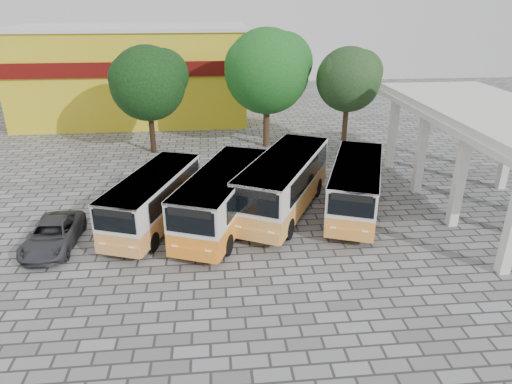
{
  "coord_description": "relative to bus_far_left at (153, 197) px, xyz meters",
  "views": [
    {
      "loc": [
        -4.05,
        -17.68,
        10.66
      ],
      "look_at": [
        -1.93,
        3.52,
        1.5
      ],
      "focal_mm": 32.0,
      "sensor_mm": 36.0,
      "label": 1
    }
  ],
  "objects": [
    {
      "name": "tree_right",
      "position": [
        12.92,
        11.29,
        3.81
      ],
      "size": [
        4.83,
        4.6,
        7.5
      ],
      "color": "#483720",
      "rests_on": "ground"
    },
    {
      "name": "bus_far_left",
      "position": [
        0.0,
        0.0,
        0.0
      ],
      "size": [
        4.54,
        7.85,
        2.65
      ],
      "rotation": [
        0.0,
        0.0,
        -0.34
      ],
      "color": "#E0964A",
      "rests_on": "ground"
    },
    {
      "name": "bus_far_right",
      "position": [
        10.4,
        0.47,
        0.07
      ],
      "size": [
        4.9,
        8.22,
        2.77
      ],
      "rotation": [
        0.0,
        0.0,
        -0.36
      ],
      "color": "gold",
      "rests_on": "ground"
    },
    {
      "name": "ground",
      "position": [
        7.06,
        -3.27,
        -1.53
      ],
      "size": [
        90.0,
        90.0,
        0.0
      ],
      "primitive_type": "plane",
      "color": "#606060",
      "rests_on": "ground"
    },
    {
      "name": "shophouse_block",
      "position": [
        -3.94,
        22.71,
        2.63
      ],
      "size": [
        20.4,
        10.4,
        8.3
      ],
      "color": "gold",
      "rests_on": "ground"
    },
    {
      "name": "bus_centre_right",
      "position": [
        6.67,
        0.9,
        0.24
      ],
      "size": [
        6.13,
        9.14,
        3.06
      ],
      "rotation": [
        0.0,
        0.0,
        -0.47
      ],
      "color": "gold",
      "rests_on": "ground"
    },
    {
      "name": "parked_car",
      "position": [
        -4.44,
        -1.73,
        -0.92
      ],
      "size": [
        2.12,
        4.46,
        1.23
      ],
      "primitive_type": "imported",
      "rotation": [
        0.0,
        0.0,
        -0.02
      ],
      "color": "#323238",
      "rests_on": "ground"
    },
    {
      "name": "tree_middle",
      "position": [
        7.24,
        12.7,
        4.31
      ],
      "size": [
        6.47,
        6.16,
        8.72
      ],
      "color": "#4B331F",
      "rests_on": "ground"
    },
    {
      "name": "tree_left",
      "position": [
        -1.28,
        12.0,
        3.68
      ],
      "size": [
        5.51,
        5.25,
        7.68
      ],
      "color": "black",
      "rests_on": "ground"
    },
    {
      "name": "bus_centre_left",
      "position": [
        3.42,
        -0.44,
        0.14
      ],
      "size": [
        5.18,
        8.59,
        2.9
      ],
      "rotation": [
        0.0,
        0.0,
        -0.37
      ],
      "color": "orange",
      "rests_on": "ground"
    },
    {
      "name": "terminal_shelter",
      "position": [
        17.56,
        0.73,
        3.38
      ],
      "size": [
        6.8,
        15.8,
        5.4
      ],
      "color": "silver",
      "rests_on": "ground"
    }
  ]
}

